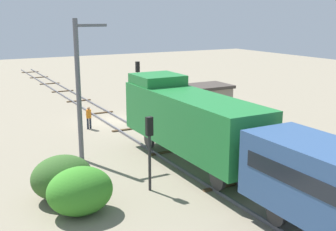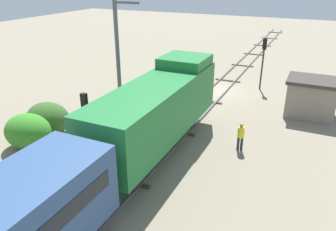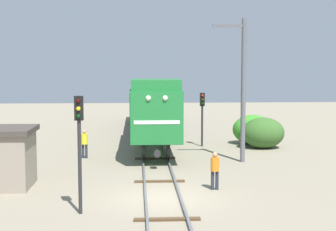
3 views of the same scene
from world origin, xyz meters
name	(u,v)px [view 3 (image 3 of 3)]	position (x,y,z in m)	size (l,w,h in m)	color
ground_plane	(163,199)	(0.00, 0.00, 0.00)	(109.25, 109.25, 0.00)	gray
railway_track	(163,197)	(0.00, 0.00, 0.07)	(2.40, 72.83, 0.16)	#595960
locomotive	(153,109)	(0.00, 11.67, 2.77)	(2.90, 11.60, 4.60)	#1E7233
passenger_car_leading	(149,99)	(0.00, 25.01, 2.52)	(2.84, 14.00, 3.66)	#2D4C7A
traffic_signal_near	(79,133)	(-3.20, -1.98, 3.07)	(0.32, 0.34, 4.43)	#262628
traffic_signal_mid	(202,109)	(3.40, 13.73, 2.58)	(0.32, 0.34, 3.68)	#262628
worker_near_track	(215,168)	(2.40, 1.42, 1.00)	(0.38, 0.38, 1.70)	#262B38
worker_by_signal	(85,142)	(-4.20, 9.67, 1.00)	(0.38, 0.38, 1.70)	#262B38
catenary_mast	(242,87)	(4.94, 7.92, 4.33)	(1.94, 0.28, 8.17)	#595960
bush_near	(253,129)	(7.10, 14.54, 1.04)	(2.85, 2.33, 2.07)	#378326
bush_mid	(263,133)	(7.37, 12.66, 1.04)	(2.85, 2.34, 2.08)	#345C26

